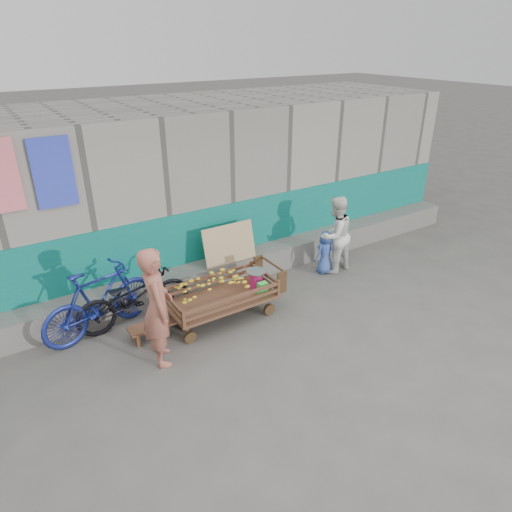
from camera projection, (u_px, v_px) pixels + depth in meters
ground at (289, 352)px, 6.62m from camera, size 80.00×80.00×0.00m
building_wall at (170, 185)px, 9.04m from camera, size 12.00×3.50×3.00m
banana_cart at (219, 290)px, 7.14m from camera, size 1.86×0.85×0.80m
bench at (160, 325)px, 6.91m from camera, size 0.95×0.29×0.24m
vendor_man at (157, 307)px, 6.09m from camera, size 0.55×0.71×1.73m
woman at (335, 235)px, 8.59m from camera, size 0.80×0.66×1.50m
child at (325, 252)px, 8.66m from camera, size 0.45×0.32×0.85m
bicycle_dark at (134, 297)px, 7.08m from camera, size 1.82×0.65×0.95m
bicycle_blue at (99, 301)px, 6.83m from camera, size 1.91×0.95×1.10m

